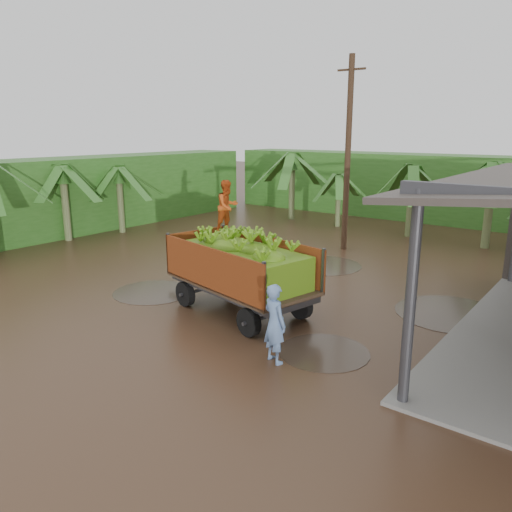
{
  "coord_description": "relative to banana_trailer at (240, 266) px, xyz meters",
  "views": [
    {
      "loc": [
        8.18,
        -11.94,
        4.95
      ],
      "look_at": [
        0.03,
        -1.29,
        1.53
      ],
      "focal_mm": 35.0,
      "sensor_mm": 36.0,
      "label": 1
    }
  ],
  "objects": [
    {
      "name": "hedge_north",
      "position": [
        -1.86,
        17.77,
        0.48
      ],
      "size": [
        22.0,
        3.0,
        3.6
      ],
      "primitive_type": "cube",
      "color": "#2D661E",
      "rests_on": "ground"
    },
    {
      "name": "banana_plants",
      "position": [
        -4.39,
        7.59,
        0.46
      ],
      "size": [
        23.68,
        20.28,
        4.09
      ],
      "color": "#2D661E",
      "rests_on": "ground"
    },
    {
      "name": "banana_trailer",
      "position": [
        0.0,
        0.0,
        0.0
      ],
      "size": [
        6.1,
        2.95,
        3.53
      ],
      "rotation": [
        0.0,
        0.0,
        -0.21
      ],
      "color": "#A64517",
      "rests_on": "ground"
    },
    {
      "name": "man_blue",
      "position": [
        2.54,
        -1.95,
        -0.43
      ],
      "size": [
        0.75,
        0.61,
        1.78
      ],
      "primitive_type": "imported",
      "rotation": [
        0.0,
        0.0,
        2.82
      ],
      "color": "#6889BE",
      "rests_on": "ground"
    },
    {
      "name": "ground",
      "position": [
        0.14,
        1.77,
        -1.32
      ],
      "size": [
        100.0,
        100.0,
        0.0
      ],
      "primitive_type": "plane",
      "color": "black",
      "rests_on": "ground"
    },
    {
      "name": "hedge_west",
      "position": [
        -13.86,
        5.77,
        0.48
      ],
      "size": [
        3.0,
        18.0,
        3.6
      ],
      "primitive_type": "cube",
      "color": "#2D661E",
      "rests_on": "ground"
    },
    {
      "name": "utility_pole",
      "position": [
        -1.26,
        8.49,
        2.64
      ],
      "size": [
        1.2,
        0.24,
        7.79
      ],
      "color": "#47301E",
      "rests_on": "ground"
    }
  ]
}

